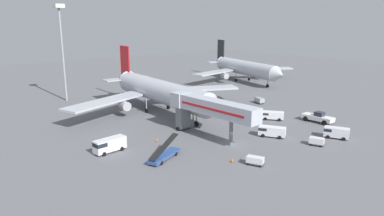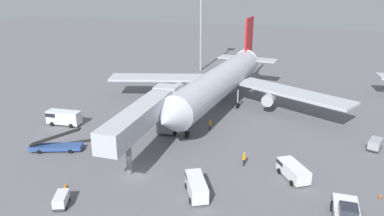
{
  "view_description": "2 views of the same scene",
  "coord_description": "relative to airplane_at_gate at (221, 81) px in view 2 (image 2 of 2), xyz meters",
  "views": [
    {
      "loc": [
        -44.47,
        -40.45,
        21.6
      ],
      "look_at": [
        4.03,
        16.12,
        3.04
      ],
      "focal_mm": 33.11,
      "sensor_mm": 36.0,
      "label": 1
    },
    {
      "loc": [
        20.13,
        -36.43,
        23.31
      ],
      "look_at": [
        1.31,
        18.3,
        2.8
      ],
      "focal_mm": 35.14,
      "sensor_mm": 36.0,
      "label": 2
    }
  ],
  "objects": [
    {
      "name": "ground_plane",
      "position": [
        -3.65,
        -27.98,
        -5.12
      ],
      "size": [
        300.0,
        300.0,
        0.0
      ],
      "primitive_type": "plane",
      "color": "slate"
    },
    {
      "name": "airplane_at_gate",
      "position": [
        0.0,
        0.0,
        0.0
      ],
      "size": [
        47.09,
        46.25,
        14.77
      ],
      "color": "#B7BCC6",
      "rests_on": "ground"
    },
    {
      "name": "jet_bridge",
      "position": [
        -4.48,
        -21.92,
        0.65
      ],
      "size": [
        3.92,
        20.41,
        7.61
      ],
      "color": "#B2B7C1",
      "rests_on": "ground"
    },
    {
      "name": "pushback_tug",
      "position": [
        20.74,
        -30.14,
        -4.03
      ],
      "size": [
        2.89,
        6.82,
        2.38
      ],
      "color": "white",
      "rests_on": "ground"
    },
    {
      "name": "belt_loader_truck",
      "position": [
        -17.06,
        -25.43,
        -4.35
      ],
      "size": [
        7.29,
        4.25,
        3.33
      ],
      "color": "#2D4C8E",
      "rests_on": "ground"
    },
    {
      "name": "service_van_far_right",
      "position": [
        14.91,
        -22.32,
        -4.07
      ],
      "size": [
        4.41,
        5.11,
        1.81
      ],
      "color": "white",
      "rests_on": "ground"
    },
    {
      "name": "service_van_outer_right",
      "position": [
        5.01,
        -29.62,
        -3.98
      ],
      "size": [
        4.0,
        5.26,
        1.98
      ],
      "color": "white",
      "rests_on": "ground"
    },
    {
      "name": "service_van_mid_left",
      "position": [
        -22.27,
        -16.91,
        -3.77
      ],
      "size": [
        5.73,
        2.47,
        2.38
      ],
      "color": "silver",
      "rests_on": "ground"
    },
    {
      "name": "baggage_cart_near_center",
      "position": [
        25.27,
        -10.45,
        -4.28
      ],
      "size": [
        2.24,
        3.03,
        1.52
      ],
      "color": "#38383D",
      "rests_on": "ground"
    },
    {
      "name": "baggage_cart_rear_left",
      "position": [
        -7.92,
        -36.39,
        -4.37
      ],
      "size": [
        2.16,
        2.86,
        1.34
      ],
      "color": "#38383D",
      "rests_on": "ground"
    },
    {
      "name": "ground_crew_worker_foreground",
      "position": [
        1.21,
        -11.29,
        -4.15
      ],
      "size": [
        0.44,
        0.44,
        1.84
      ],
      "color": "#1E2333",
      "rests_on": "ground"
    },
    {
      "name": "ground_crew_worker_midground",
      "position": [
        8.71,
        -21.22,
        -4.13
      ],
      "size": [
        0.42,
        0.42,
        1.88
      ],
      "color": "#1E2333",
      "rests_on": "ground"
    },
    {
      "name": "safety_cone_alpha",
      "position": [
        24.55,
        -23.69,
        -4.85
      ],
      "size": [
        0.36,
        0.36,
        0.56
      ],
      "color": "black",
      "rests_on": "ground"
    },
    {
      "name": "safety_cone_bravo",
      "position": [
        -9.75,
        -33.35,
        -4.77
      ],
      "size": [
        0.47,
        0.47,
        0.71
      ],
      "color": "black",
      "rests_on": "ground"
    },
    {
      "name": "safety_cone_charlie",
      "position": [
        -13.11,
        -17.72,
        -4.8
      ],
      "size": [
        0.42,
        0.42,
        0.65
      ],
      "color": "black",
      "rests_on": "ground"
    }
  ]
}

